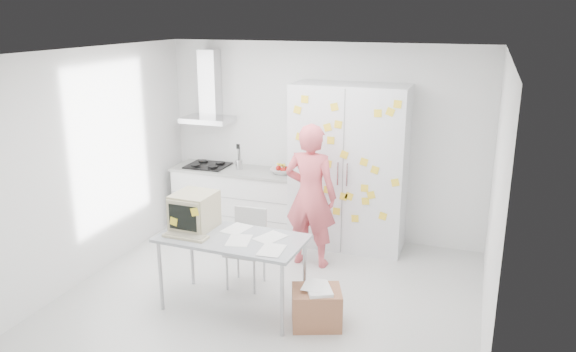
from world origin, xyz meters
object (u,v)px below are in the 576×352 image
(desk, at_px, (208,223))
(cardboard_box, at_px, (317,307))
(person, at_px, (311,196))
(chair, at_px, (248,242))

(desk, height_order, cardboard_box, desk)
(person, height_order, cardboard_box, person)
(desk, distance_m, cardboard_box, 1.45)
(person, distance_m, chair, 1.00)
(chair, xyz_separation_m, cardboard_box, (1.02, -0.62, -0.31))
(desk, distance_m, chair, 0.71)
(person, relative_size, chair, 2.00)
(desk, relative_size, cardboard_box, 2.61)
(person, relative_size, desk, 1.16)
(cardboard_box, bearing_deg, desk, 175.57)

